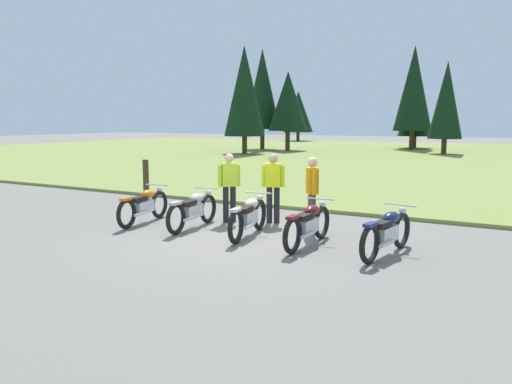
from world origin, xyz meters
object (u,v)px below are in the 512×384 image
Objects in this scene: trail_marker_post at (146,182)px; motorcycle_silver at (193,210)px; motorcycle_maroon at (308,224)px; motorcycle_orange at (144,205)px; rider_with_back_turned at (273,184)px; rider_near_row_end at (229,183)px; rider_in_hivis_vest at (312,190)px; motorcycle_cream at (249,216)px; motorcycle_navy at (387,232)px.

motorcycle_silver is at bearing -32.62° from trail_marker_post.
motorcycle_maroon is 1.59× the size of trail_marker_post.
motorcycle_orange is at bearing 178.22° from motorcycle_maroon.
rider_near_row_end is at bearing -156.43° from rider_with_back_turned.
rider_in_hivis_vest reaches higher than motorcycle_maroon.
motorcycle_orange is at bearing -166.22° from rider_in_hivis_vest.
motorcycle_maroon is at bearing -70.60° from rider_in_hivis_vest.
trail_marker_post is at bearing 147.38° from motorcycle_silver.
motorcycle_maroon is (1.43, -0.14, 0.00)m from motorcycle_cream.
motorcycle_cream is 1.51m from rider_in_hivis_vest.
motorcycle_navy is 2.26m from rider_in_hivis_vest.
rider_in_hivis_vest and rider_with_back_turned have the same top height.
rider_with_back_turned is at bearing 134.42° from motorcycle_maroon.
motorcycle_orange is 4.33m from motorcycle_maroon.
motorcycle_orange is 1.00× the size of motorcycle_silver.
motorcycle_maroon is at bearing -178.62° from motorcycle_navy.
motorcycle_navy is at bearing -27.12° from rider_with_back_turned.
rider_near_row_end reaches higher than motorcycle_orange.
motorcycle_navy is at bearing -16.09° from trail_marker_post.
rider_in_hivis_vest is 5.83m from trail_marker_post.
motorcycle_navy is at bearing -28.88° from rider_in_hivis_vest.
rider_near_row_end is at bearing 176.54° from rider_in_hivis_vest.
rider_near_row_end is (-4.14, 1.20, 0.51)m from motorcycle_navy.
motorcycle_orange is at bearing -176.52° from motorcycle_silver.
trail_marker_post reaches higher than motorcycle_orange.
motorcycle_silver is 4.49m from motorcycle_navy.
rider_near_row_end is 1.00× the size of rider_with_back_turned.
trail_marker_post is (-6.10, 2.24, 0.22)m from motorcycle_maroon.
motorcycle_cream is at bearing 174.23° from motorcycle_maroon.
rider_near_row_end reaches higher than motorcycle_silver.
trail_marker_post is at bearing 163.97° from rider_near_row_end.
motorcycle_orange is 1.00× the size of motorcycle_cream.
motorcycle_orange is 2.11m from rider_near_row_end.
motorcycle_navy is 3.59m from rider_with_back_turned.
rider_in_hivis_vest is 1.00× the size of rider_near_row_end.
motorcycle_orange is at bearing -49.92° from trail_marker_post.
trail_marker_post reaches higher than motorcycle_cream.
motorcycle_silver and motorcycle_navy have the same top height.
rider_with_back_turned is at bearing -7.42° from trail_marker_post.
rider_in_hivis_vest is at bearing 19.05° from motorcycle_silver.
rider_with_back_turned is at bearing 47.55° from motorcycle_silver.
motorcycle_orange is 4.09m from rider_in_hivis_vest.
motorcycle_silver is 1.26× the size of rider_with_back_turned.
rider_near_row_end is at bearing 136.85° from motorcycle_cream.
rider_in_hivis_vest reaches higher than motorcycle_orange.
rider_with_back_turned reaches higher than motorcycle_silver.
motorcycle_cream is 2.98m from motorcycle_navy.
rider_near_row_end is (-2.21, 0.13, 0.00)m from rider_in_hivis_vest.
motorcycle_cream is (2.89, 0.01, 0.00)m from motorcycle_orange.
motorcycle_silver is 1.59× the size of trail_marker_post.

